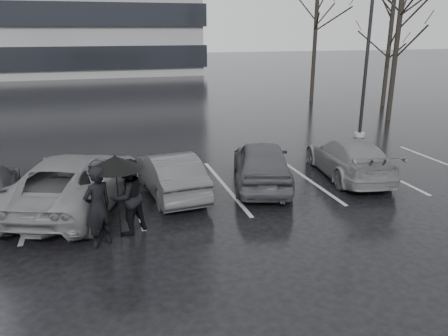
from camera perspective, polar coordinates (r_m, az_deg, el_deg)
name	(u,v)px	position (r m, az deg, el deg)	size (l,w,h in m)	color
ground	(230,220)	(11.33, 0.82, -6.85)	(160.00, 160.00, 0.00)	black
car_main	(262,163)	(13.65, 4.94, 0.65)	(1.69, 4.21, 1.43)	black
car_west_a	(171,174)	(12.97, -6.97, -0.73)	(1.34, 3.84, 1.27)	#2A2A2C
car_west_b	(75,181)	(12.63, -18.87, -1.57)	(2.47, 5.35, 1.49)	#4D4E50
car_east	(349,157)	(15.03, 15.96, 1.33)	(1.79, 4.41, 1.28)	#4D4E50
pedestrian_left	(98,207)	(10.12, -16.15, -4.94)	(0.68, 0.45, 1.87)	black
pedestrian_right	(127,197)	(10.59, -12.50, -3.68)	(0.90, 0.70, 1.85)	black
umbrella	(115,163)	(10.03, -14.02, 0.69)	(1.21, 1.21, 2.05)	black
lamp_post	(368,48)	(20.44, 18.27, 14.62)	(0.47, 0.47, 8.52)	gray
stall_stripes	(181,190)	(13.40, -5.62, -2.93)	(19.72, 5.00, 0.00)	#A4A4A7
tree_east	(397,43)	(24.90, 21.64, 14.93)	(0.26, 0.26, 8.00)	black
tree_ne	(389,49)	(29.62, 20.71, 14.32)	(0.26, 0.26, 7.00)	black
tree_north	(315,36)	(30.29, 11.82, 16.53)	(0.26, 0.26, 8.50)	black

